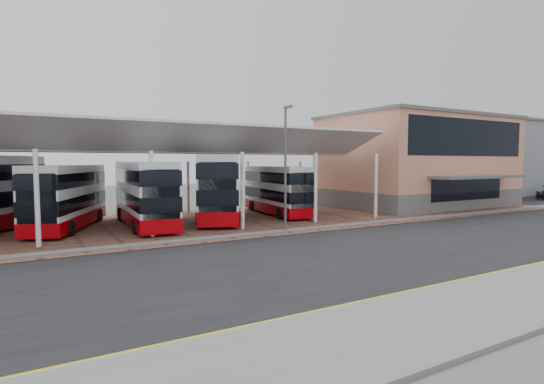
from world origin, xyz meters
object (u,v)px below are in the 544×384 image
at_px(terminal, 417,161).
at_px(bus_3, 144,194).
at_px(bus_2, 68,197).
at_px(bus_5, 277,190).
at_px(bus_4, 218,188).

relative_size(terminal, bus_3, 1.67).
xyz_separation_m(terminal, bus_2, (-33.09, 0.73, -2.48)).
bearing_deg(bus_5, bus_3, -167.39).
height_order(bus_2, bus_3, bus_3).
bearing_deg(bus_2, bus_5, 21.04).
distance_m(bus_3, bus_4, 5.98).
xyz_separation_m(bus_2, bus_5, (16.25, -0.30, -0.08)).
xyz_separation_m(bus_3, bus_4, (5.91, 0.87, 0.24)).
bearing_deg(bus_4, bus_5, 25.14).
bearing_deg(bus_5, bus_4, -170.59).
distance_m(bus_2, bus_4, 10.70).
relative_size(bus_2, bus_3, 0.95).
bearing_deg(bus_4, terminal, 22.34).
xyz_separation_m(bus_2, bus_4, (10.69, -0.51, 0.35)).
bearing_deg(bus_4, bus_2, -159.85).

